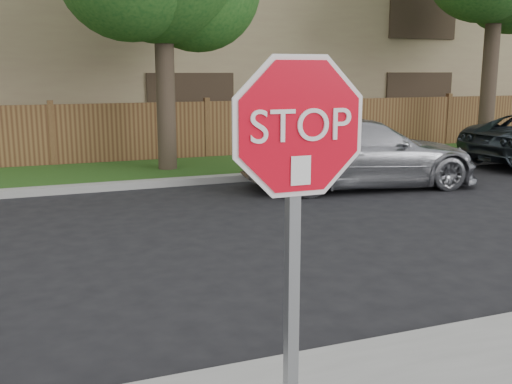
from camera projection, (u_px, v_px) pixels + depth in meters
name	position (u px, v px, depth m)	size (l,w,h in m)	color
far_curb	(63.00, 190.00, 12.01)	(70.00, 0.30, 0.15)	gray
grass_strip	(58.00, 177.00, 13.51)	(70.00, 3.00, 0.12)	#1E4714
fence	(52.00, 137.00, 14.83)	(70.00, 0.12, 1.60)	#50301C
apartment_building	(38.00, 35.00, 19.39)	(35.20, 9.20, 7.20)	#937C5B
stop_sign	(297.00, 188.00, 3.09)	(1.01, 0.13, 2.55)	gray
sedan_right	(361.00, 153.00, 12.57)	(2.03, 4.99, 1.45)	#ACADB3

